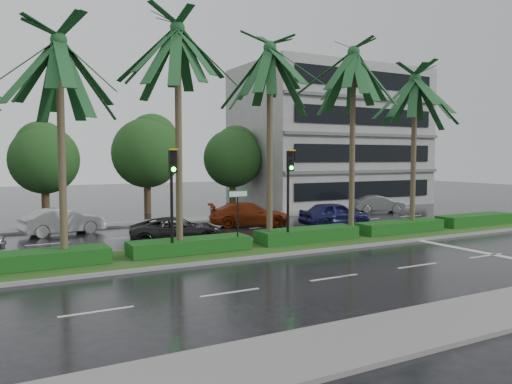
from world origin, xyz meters
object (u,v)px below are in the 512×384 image
car_white (63,221)px  car_red (249,214)px  car_blue (335,214)px  car_darkgrey (178,230)px  car_grey (379,204)px  signal_median_left (172,187)px  street_sign (238,205)px

car_white → car_red: 10.57m
car_white → car_blue: car_blue is taller
car_darkgrey → car_red: (5.88, 3.79, 0.07)m
car_red → car_grey: 12.46m
signal_median_left → street_sign: signal_median_left is taller
car_red → car_darkgrey: bearing=141.4°
street_sign → car_grey: (16.75, 9.49, -1.49)m
signal_median_left → car_red: 10.89m
street_sign → car_blue: street_sign is taller
car_white → car_darkgrey: size_ratio=0.93×
street_sign → car_darkgrey: bearing=111.4°
car_white → car_grey: car_white is taller
car_darkgrey → car_red: car_red is taller
car_darkgrey → car_red: size_ratio=0.94×
signal_median_left → car_darkgrey: (1.58, 3.80, -2.35)m
signal_median_left → car_white: bearing=107.0°
car_darkgrey → car_grey: bearing=-57.9°
car_white → car_grey: size_ratio=1.12×
car_red → car_blue: bearing=-100.9°
car_blue → signal_median_left: bearing=118.2°
signal_median_left → street_sign: bearing=3.5°
car_darkgrey → car_blue: 10.46m
signal_median_left → street_sign: (3.00, 0.18, -0.87)m
signal_median_left → car_blue: (11.96, 5.05, -2.26)m
car_white → car_darkgrey: car_white is taller
car_blue → car_grey: size_ratio=1.14×
car_white → street_sign: bearing=-159.5°
car_red → car_grey: size_ratio=1.28×
car_red → car_blue: car_blue is taller
street_sign → car_red: bearing=58.9°
street_sign → car_darkgrey: (-1.42, 3.62, -1.48)m
signal_median_left → street_sign: size_ratio=1.68×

